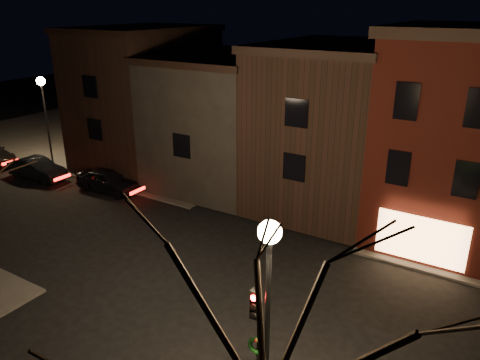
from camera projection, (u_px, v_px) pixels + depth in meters
name	position (u px, v px, depth m)	size (l,w,h in m)	color
ground	(210.00, 271.00, 21.45)	(120.00, 120.00, 0.00)	black
sidewalk_far_left	(162.00, 124.00, 47.16)	(30.00, 30.00, 0.12)	#2D2B28
corner_building	(450.00, 135.00, 23.14)	(6.50, 8.50, 10.50)	#40100B
row_building_a	(332.00, 125.00, 27.35)	(7.30, 10.30, 9.40)	black
row_building_b	(229.00, 119.00, 31.09)	(7.80, 10.30, 8.40)	black
row_building_c	(146.00, 97.00, 34.39)	(7.30, 10.30, 9.90)	black
street_lamp_near	(269.00, 272.00, 11.79)	(0.60, 0.60, 6.48)	black
street_lamp_far	(43.00, 97.00, 33.88)	(0.60, 0.60, 6.48)	black
traffic_signal	(257.00, 330.00, 13.32)	(0.58, 0.38, 4.05)	black
bare_tree_right	(267.00, 308.00, 8.82)	(6.40, 6.40, 8.50)	black
parked_car_a	(108.00, 181.00, 30.29)	(1.76, 4.37, 1.49)	black
parked_car_b	(37.00, 169.00, 32.49)	(1.56, 4.47, 1.47)	black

